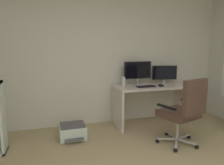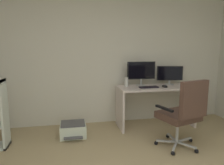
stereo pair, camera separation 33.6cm
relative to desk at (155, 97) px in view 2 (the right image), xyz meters
The scene contains 9 objects.
wall_back 1.36m from the desk, 156.67° to the left, with size 5.13×0.10×2.76m, color silver.
desk is the anchor object (origin of this frame).
monitor_main 0.55m from the desk, 146.48° to the left, with size 0.54×0.18×0.45m.
monitor_secondary 0.56m from the desk, 24.33° to the left, with size 0.49×0.18×0.36m.
keyboard 0.29m from the desk, 152.99° to the right, with size 0.34×0.13×0.02m, color black.
computer_mouse 0.28m from the desk, 44.60° to the right, with size 0.06×0.10×0.03m, color black.
desktop_speaker 0.62m from the desk, 168.57° to the left, with size 0.07×0.07×0.17m, color silver.
office_chair 0.97m from the desk, 89.24° to the right, with size 0.66×0.68×1.03m.
printer 1.60m from the desk, behind, with size 0.42×0.44×0.23m.
Camera 2 is at (-0.55, -1.19, 1.45)m, focal length 33.38 mm.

